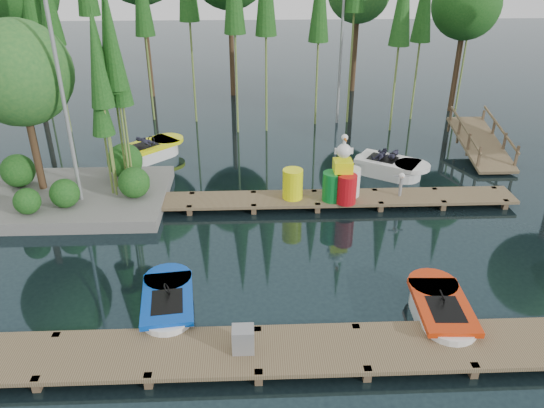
{
  "coord_description": "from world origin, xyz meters",
  "views": [
    {
      "loc": [
        -0.06,
        -12.86,
        7.91
      ],
      "look_at": [
        0.5,
        0.5,
        1.1
      ],
      "focal_mm": 35.0,
      "sensor_mm": 36.0,
      "label": 1
    }
  ],
  "objects_px": {
    "boat_red": "(441,313)",
    "utility_cabinet": "(243,339)",
    "drum_cluster": "(343,181)",
    "boat_blue": "(168,305)",
    "yellow_barrel": "(293,184)",
    "island": "(48,107)",
    "boat_yellow_far": "(150,151)"
  },
  "relations": [
    {
      "from": "boat_red",
      "to": "drum_cluster",
      "type": "xyz_separation_m",
      "value": [
        -1.34,
        5.77,
        0.69
      ]
    },
    {
      "from": "island",
      "to": "boat_red",
      "type": "relative_size",
      "value": 2.57
    },
    {
      "from": "boat_red",
      "to": "utility_cabinet",
      "type": "bearing_deg",
      "value": -163.94
    },
    {
      "from": "boat_yellow_far",
      "to": "yellow_barrel",
      "type": "height_order",
      "value": "boat_yellow_far"
    },
    {
      "from": "boat_red",
      "to": "drum_cluster",
      "type": "bearing_deg",
      "value": 105.61
    },
    {
      "from": "boat_red",
      "to": "utility_cabinet",
      "type": "xyz_separation_m",
      "value": [
        -4.47,
        -1.07,
        0.32
      ]
    },
    {
      "from": "boat_blue",
      "to": "utility_cabinet",
      "type": "height_order",
      "value": "utility_cabinet"
    },
    {
      "from": "island",
      "to": "boat_blue",
      "type": "relative_size",
      "value": 2.55
    },
    {
      "from": "boat_red",
      "to": "drum_cluster",
      "type": "relative_size",
      "value": 1.21
    },
    {
      "from": "boat_blue",
      "to": "boat_yellow_far",
      "type": "relative_size",
      "value": 0.92
    },
    {
      "from": "boat_blue",
      "to": "drum_cluster",
      "type": "distance_m",
      "value": 7.2
    },
    {
      "from": "boat_blue",
      "to": "utility_cabinet",
      "type": "relative_size",
      "value": 4.83
    },
    {
      "from": "boat_yellow_far",
      "to": "utility_cabinet",
      "type": "bearing_deg",
      "value": -96.59
    },
    {
      "from": "utility_cabinet",
      "to": "drum_cluster",
      "type": "height_order",
      "value": "drum_cluster"
    },
    {
      "from": "yellow_barrel",
      "to": "boat_red",
      "type": "bearing_deg",
      "value": -63.71
    },
    {
      "from": "boat_blue",
      "to": "boat_red",
      "type": "height_order",
      "value": "boat_red"
    },
    {
      "from": "boat_blue",
      "to": "boat_yellow_far",
      "type": "xyz_separation_m",
      "value": [
        -2.0,
        9.81,
        0.05
      ]
    },
    {
      "from": "island",
      "to": "drum_cluster",
      "type": "height_order",
      "value": "island"
    },
    {
      "from": "drum_cluster",
      "to": "yellow_barrel",
      "type": "bearing_deg",
      "value": 174.33
    },
    {
      "from": "island",
      "to": "boat_red",
      "type": "xyz_separation_m",
      "value": [
        10.47,
        -6.72,
        -2.93
      ]
    },
    {
      "from": "boat_yellow_far",
      "to": "utility_cabinet",
      "type": "distance_m",
      "value": 12.02
    },
    {
      "from": "boat_blue",
      "to": "drum_cluster",
      "type": "relative_size",
      "value": 1.22
    },
    {
      "from": "boat_red",
      "to": "drum_cluster",
      "type": "distance_m",
      "value": 5.96
    },
    {
      "from": "boat_yellow_far",
      "to": "boat_red",
      "type": "bearing_deg",
      "value": -76.3
    },
    {
      "from": "boat_red",
      "to": "utility_cabinet",
      "type": "distance_m",
      "value": 4.61
    },
    {
      "from": "boat_yellow_far",
      "to": "drum_cluster",
      "type": "bearing_deg",
      "value": -58.39
    },
    {
      "from": "island",
      "to": "yellow_barrel",
      "type": "distance_m",
      "value": 7.96
    },
    {
      "from": "utility_cabinet",
      "to": "yellow_barrel",
      "type": "xyz_separation_m",
      "value": [
        1.54,
        7.0,
        0.21
      ]
    },
    {
      "from": "boat_blue",
      "to": "yellow_barrel",
      "type": "bearing_deg",
      "value": 51.77
    },
    {
      "from": "boat_yellow_far",
      "to": "utility_cabinet",
      "type": "height_order",
      "value": "boat_yellow_far"
    },
    {
      "from": "boat_blue",
      "to": "boat_red",
      "type": "xyz_separation_m",
      "value": [
        6.23,
        -0.53,
        0.0
      ]
    },
    {
      "from": "boat_red",
      "to": "yellow_barrel",
      "type": "bearing_deg",
      "value": 118.86
    }
  ]
}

